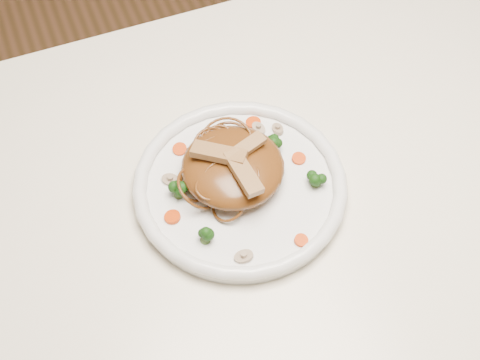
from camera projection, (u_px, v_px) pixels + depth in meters
name	position (u px, v px, depth m)	size (l,w,h in m)	color
table	(306.00, 221.00, 1.09)	(1.20, 0.80, 0.75)	silver
plate	(240.00, 189.00, 0.99)	(0.29, 0.29, 0.02)	white
noodle_mound	(233.00, 167.00, 0.97)	(0.14, 0.14, 0.05)	#582C10
chicken_a	(246.00, 147.00, 0.95)	(0.06, 0.02, 0.01)	#A1754C
chicken_b	(219.00, 153.00, 0.95)	(0.07, 0.02, 0.01)	#A1754C
chicken_c	(243.00, 173.00, 0.93)	(0.07, 0.02, 0.01)	#A1754C
broccoli_0	(272.00, 143.00, 1.01)	(0.03, 0.03, 0.03)	#1A460E
broccoli_1	(178.00, 188.00, 0.96)	(0.03, 0.03, 0.03)	#1A460E
broccoli_2	(205.00, 234.00, 0.92)	(0.03, 0.03, 0.03)	#1A460E
broccoli_3	(317.00, 178.00, 0.97)	(0.03, 0.03, 0.03)	#1A460E
carrot_0	(253.00, 123.00, 1.05)	(0.02, 0.02, 0.01)	#E73908
carrot_1	(172.00, 217.00, 0.95)	(0.02, 0.02, 0.01)	#E73908
carrot_2	(299.00, 159.00, 1.01)	(0.02, 0.02, 0.01)	#E73908
carrot_3	(180.00, 149.00, 1.02)	(0.02, 0.02, 0.01)	#E73908
carrot_4	(301.00, 240.00, 0.93)	(0.02, 0.02, 0.01)	#E73908
mushroom_0	(244.00, 257.00, 0.92)	(0.03, 0.03, 0.01)	tan
mushroom_1	(278.00, 129.00, 1.04)	(0.02, 0.02, 0.01)	tan
mushroom_2	(171.00, 180.00, 0.99)	(0.03, 0.03, 0.01)	tan
mushroom_3	(258.00, 128.00, 1.04)	(0.02, 0.02, 0.01)	tan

